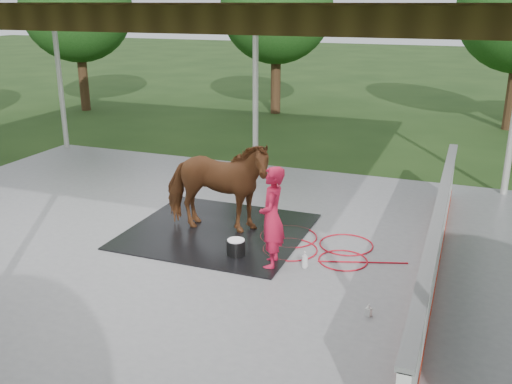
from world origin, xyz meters
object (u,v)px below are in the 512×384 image
(dasher_board, at_px, (436,246))
(handler, at_px, (272,218))
(horse, at_px, (217,186))
(wash_bucket, at_px, (236,248))

(dasher_board, relative_size, handler, 4.99)
(horse, bearing_deg, handler, -132.78)
(horse, bearing_deg, dasher_board, -106.39)
(wash_bucket, bearing_deg, handler, -11.41)
(dasher_board, distance_m, horse, 3.81)
(handler, bearing_deg, horse, -137.16)
(horse, distance_m, handler, 1.67)
(dasher_board, height_order, wash_bucket, dasher_board)
(handler, relative_size, wash_bucket, 5.29)
(horse, relative_size, handler, 1.24)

